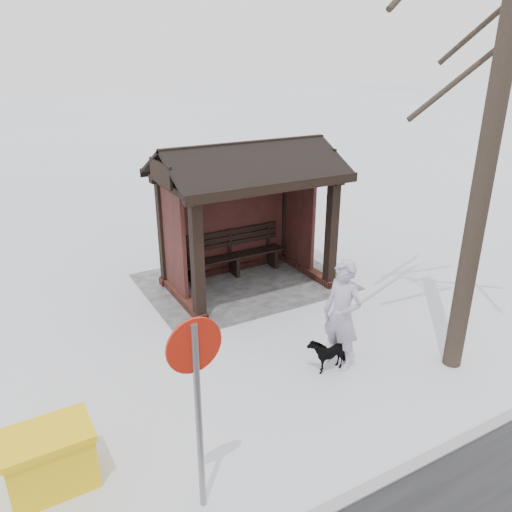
{
  "coord_description": "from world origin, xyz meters",
  "views": [
    {
      "loc": [
        4.61,
        8.63,
        4.65
      ],
      "look_at": [
        0.24,
        0.8,
        1.02
      ],
      "focal_mm": 35.0,
      "sensor_mm": 36.0,
      "label": 1
    }
  ],
  "objects": [
    {
      "name": "grit_bin",
      "position": [
        4.52,
        3.66,
        0.38
      ],
      "size": [
        1.0,
        0.69,
        0.76
      ],
      "rotation": [
        0.0,
        0.0,
        0.02
      ],
      "color": "yellow",
      "rests_on": "ground"
    },
    {
      "name": "pedestrian",
      "position": [
        0.12,
        3.33,
        0.9
      ],
      "size": [
        0.59,
        0.75,
        1.81
      ],
      "primitive_type": "imported",
      "rotation": [
        0.0,
        0.0,
        1.83
      ],
      "color": "#A69DB8",
      "rests_on": "ground"
    },
    {
      "name": "trampled_patch",
      "position": [
        0.0,
        -0.2,
        0.01
      ],
      "size": [
        4.2,
        3.2,
        0.02
      ],
      "primitive_type": "cube",
      "color": "gray",
      "rests_on": "ground"
    },
    {
      "name": "kerb",
      "position": [
        0.0,
        5.5,
        0.01
      ],
      "size": [
        120.0,
        0.15,
        0.06
      ],
      "primitive_type": "cube",
      "color": "gray",
      "rests_on": "ground"
    },
    {
      "name": "bus_shelter",
      "position": [
        0.0,
        -0.16,
        2.17
      ],
      "size": [
        3.6,
        2.4,
        3.09
      ],
      "color": "#3B1915",
      "rests_on": "ground"
    },
    {
      "name": "ground",
      "position": [
        0.0,
        0.0,
        0.0
      ],
      "size": [
        120.0,
        120.0,
        0.0
      ],
      "primitive_type": "plane",
      "color": "silver",
      "rests_on": "ground"
    },
    {
      "name": "road_sign",
      "position": [
        3.12,
        4.73,
        1.69
      ],
      "size": [
        0.6,
        0.11,
        2.34
      ],
      "rotation": [
        0.0,
        0.0,
        0.08
      ],
      "color": "gray",
      "rests_on": "ground"
    },
    {
      "name": "dog",
      "position": [
        0.33,
        3.31,
        0.28
      ],
      "size": [
        0.67,
        0.32,
        0.56
      ],
      "primitive_type": "imported",
      "rotation": [
        0.0,
        0.0,
        1.59
      ],
      "color": "black",
      "rests_on": "ground"
    }
  ]
}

